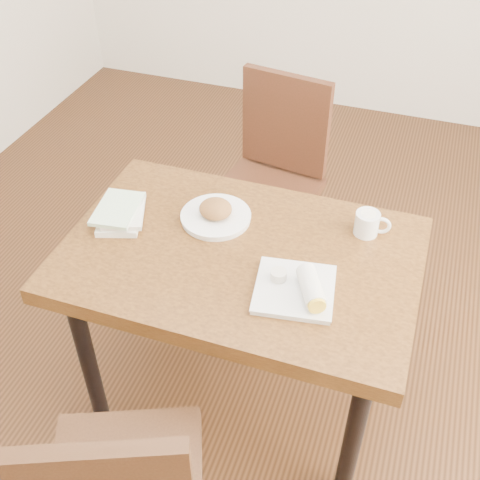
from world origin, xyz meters
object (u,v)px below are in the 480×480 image
(coffee_mug, at_px, (368,223))
(table, at_px, (240,272))
(plate_burrito, at_px, (299,288))
(plate_scone, at_px, (216,214))
(book_stack, at_px, (121,213))
(chair_far, at_px, (273,170))

(coffee_mug, bearing_deg, table, -148.47)
(table, height_order, plate_burrito, plate_burrito)
(plate_scone, bearing_deg, plate_burrito, -35.09)
(table, relative_size, coffee_mug, 9.51)
(plate_scone, relative_size, book_stack, 1.01)
(table, distance_m, plate_burrito, 0.28)
(plate_scone, xyz_separation_m, plate_burrito, (0.36, -0.25, 0.00))
(chair_far, bearing_deg, coffee_mug, -48.73)
(coffee_mug, xyz_separation_m, book_stack, (-0.81, -0.20, -0.02))
(book_stack, bearing_deg, plate_burrito, -12.70)
(table, distance_m, plate_scone, 0.22)
(plate_scone, bearing_deg, chair_far, 88.07)
(table, height_order, chair_far, chair_far)
(chair_far, height_order, plate_burrito, chair_far)
(plate_burrito, bearing_deg, coffee_mug, 68.01)
(plate_scone, relative_size, coffee_mug, 2.01)
(book_stack, bearing_deg, plate_scone, 18.51)
(coffee_mug, xyz_separation_m, plate_burrito, (-0.14, -0.35, -0.02))
(table, bearing_deg, plate_burrito, -28.30)
(coffee_mug, bearing_deg, chair_far, 131.27)
(plate_scone, xyz_separation_m, book_stack, (-0.31, -0.10, 0.00))
(chair_far, xyz_separation_m, coffee_mug, (0.48, -0.55, 0.24))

